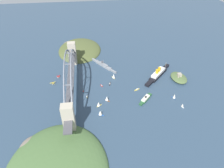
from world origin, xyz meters
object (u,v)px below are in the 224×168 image
Objects in this scene: fort_island_mid_harbor at (179,77)px; small_boat_2 at (174,96)px; small_boat_6 at (183,105)px; small_boat_9 at (137,89)px; small_boat_1 at (102,86)px; naval_cruiser at (103,65)px; channel_marker_buoy at (83,91)px; small_boat_5 at (114,76)px; seaplane_taxiing_near_bridge at (53,83)px; small_boat_0 at (87,95)px; small_boat_4 at (110,84)px; ocean_liner at (158,74)px; small_boat_8 at (107,98)px; small_boat_7 at (99,104)px; harbor_arch_bridge at (71,78)px; seaplane_second_in_formation at (59,77)px; harbor_ferry_steamer at (146,99)px; small_boat_3 at (100,113)px.

small_boat_2 is at bearing -29.88° from fort_island_mid_harbor.
small_boat_6 is 0.73× the size of small_boat_9.
fort_island_mid_harbor reaches higher than small_boat_1.
naval_cruiser is 8.72× the size of small_boat_6.
small_boat_5 is at bearing 119.44° from channel_marker_buoy.
seaplane_taxiing_near_bridge is 174.00m from small_boat_9.
fort_island_mid_harbor is 6.04× the size of small_boat_0.
fort_island_mid_harbor reaches higher than small_boat_4.
small_boat_6 reaches higher than small_boat_0.
small_boat_2 is at bearing 66.40° from small_boat_1.
fort_island_mid_harbor is 199.67m from small_boat_0.
small_boat_0 is 0.91× the size of small_boat_6.
ocean_liner reaches higher than small_boat_2.
seaplane_taxiing_near_bridge is 1.00× the size of small_boat_9.
small_boat_8 is at bearing -60.93° from ocean_liner.
fort_island_mid_harbor reaches higher than small_boat_7.
seaplane_second_in_formation is at bearing -148.06° from harbor_arch_bridge.
naval_cruiser is 172.06m from fort_island_mid_harbor.
channel_marker_buoy is at bearing -109.65° from harbor_ferry_steamer.
harbor_arch_bridge is 23.74× the size of seaplane_taxiing_near_bridge.
small_boat_4 is 1.04× the size of small_boat_9.
small_boat_1 is (-31.02, 30.50, -2.79)m from small_boat_0.
ocean_liner is 159.04m from small_boat_7.
small_boat_0 is 0.64× the size of small_boat_3.
small_boat_0 reaches higher than channel_marker_buoy.
seaplane_taxiing_near_bridge reaches higher than small_boat_9.
small_boat_7 is at bearing 37.44° from seaplane_second_in_formation.
small_boat_5 is 1.49× the size of small_boat_6.
small_boat_2 is at bearing 71.48° from seaplane_taxiing_near_bridge.
small_boat_5 is (-4.03, -97.81, 0.24)m from ocean_liner.
seaplane_taxiing_near_bridge is 1.43× the size of small_boat_1.
ocean_liner reaches higher than small_boat_7.
small_boat_1 is 0.70× the size of small_boat_9.
ocean_liner is 78.38m from small_boat_2.
small_boat_0 is (32.85, -196.95, -0.76)m from fort_island_mid_harbor.
small_boat_1 is 160.58m from small_boat_6.
harbor_ferry_steamer is (74.59, -48.62, -2.92)m from ocean_liner.
small_boat_3 is 1.42× the size of small_boat_6.
naval_cruiser is 6.33× the size of seaplane_taxiing_near_bridge.
small_boat_7 is (52.94, 47.74, -25.56)m from harbor_arch_bridge.
small_boat_6 is at bearing 64.95° from harbor_ferry_steamer.
small_boat_8 is at bearing -17.92° from small_boat_5.
seaplane_taxiing_near_bridge reaches higher than seaplane_second_in_formation.
small_boat_3 is (103.07, -136.11, 0.07)m from ocean_liner.
seaplane_second_in_formation is 77.02m from channel_marker_buoy.
small_boat_2 is at bearing 75.13° from harbor_arch_bridge.
small_boat_0 is 0.69× the size of small_boat_2.
fort_island_mid_harbor is at bearing 115.62° from small_boat_3.
small_boat_4 is 52.20m from small_boat_8.
seaplane_taxiing_near_bridge is 128.35m from small_boat_5.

